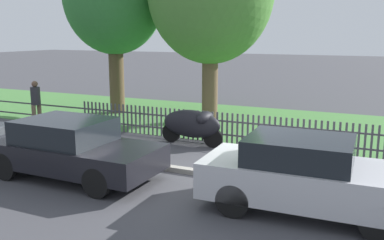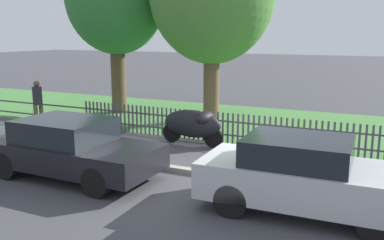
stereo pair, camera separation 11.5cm
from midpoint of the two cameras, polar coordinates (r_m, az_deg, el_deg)
name	(u,v)px [view 1 (the left image)]	position (r m, az deg, el deg)	size (l,w,h in m)	color
ground_plane	(223,180)	(9.99, 3.82, -7.98)	(120.00, 120.00, 0.00)	#424247
kerb_stone	(225,176)	(10.06, 4.03, -7.48)	(38.85, 0.20, 0.12)	#9E998E
grass_strip	(286,125)	(16.06, 12.17, -0.70)	(38.85, 6.73, 0.01)	#477F3D
park_fence	(261,131)	(12.78, 8.96, -1.52)	(38.85, 0.05, 0.96)	#4C4C51
parked_car_black_saloon	(71,148)	(10.39, -16.15, -3.60)	(4.19, 1.85, 1.37)	black
parked_car_navy_estate	(307,175)	(8.31, 14.65, -7.08)	(4.01, 1.80, 1.44)	#BCBCC1
covered_motorcycle	(193,124)	(12.85, -0.13, -0.50)	(2.03, 0.79, 1.07)	black
pedestrian_near_fence	(36,101)	(16.38, -20.29, 2.40)	(0.38, 0.38, 1.66)	#7F6B51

